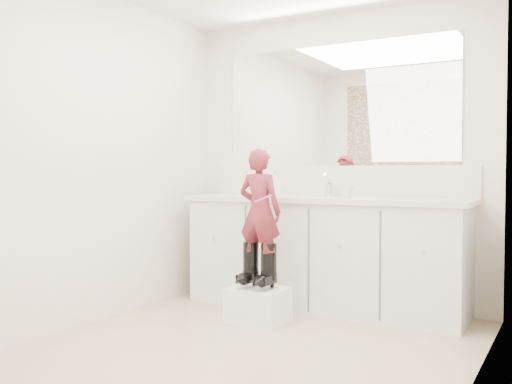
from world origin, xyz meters
The scene contains 18 objects.
floor centered at (0.00, 0.00, 0.00)m, with size 3.00×3.00×0.00m, color #927F5F.
wall_back centered at (0.00, 1.50, 1.20)m, with size 2.60×2.60×0.00m, color beige.
wall_front centered at (0.00, -1.50, 1.20)m, with size 2.60×2.60×0.00m, color beige.
wall_left centered at (-1.30, 0.00, 1.20)m, with size 3.00×3.00×0.00m, color beige.
wall_right centered at (1.30, 0.00, 1.20)m, with size 3.00×3.00×0.00m, color beige.
vanity_cabinet centered at (0.00, 1.23, 0.42)m, with size 2.20×0.55×0.85m, color silver.
countertop centered at (0.00, 1.21, 0.87)m, with size 2.28×0.58×0.04m, color beige.
backsplash centered at (0.00, 1.49, 1.02)m, with size 2.28×0.03×0.25m, color beige.
mirror centered at (0.00, 1.49, 1.64)m, with size 2.00×0.02×1.00m, color white.
dot_panel centered at (0.00, -1.49, 1.65)m, with size 2.00×0.01×1.20m, color #472819.
faucet centered at (0.00, 1.38, 0.94)m, with size 0.08×0.08×0.10m, color silver.
cup centered at (0.19, 1.24, 0.94)m, with size 0.10×0.10×0.09m, color beige.
soap_bottle centered at (-0.45, 1.27, 1.00)m, with size 0.10×0.10×0.21m, color beige.
step_stool centered at (-0.24, 0.61, 0.13)m, with size 0.39×0.33×0.25m, color white.
boot_left centered at (-0.32, 0.63, 0.41)m, with size 0.12×0.22×0.33m, color black, non-canonical shape.
boot_right centered at (-0.17, 0.63, 0.41)m, with size 0.12×0.22×0.33m, color black, non-canonical shape.
toddler centered at (-0.24, 0.63, 0.80)m, with size 0.33×0.22×0.90m, color #AE3540.
toothbrush centered at (-0.17, 0.55, 0.90)m, with size 0.01×0.01×0.14m, color pink.
Camera 1 is at (1.75, -2.96, 1.09)m, focal length 40.00 mm.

